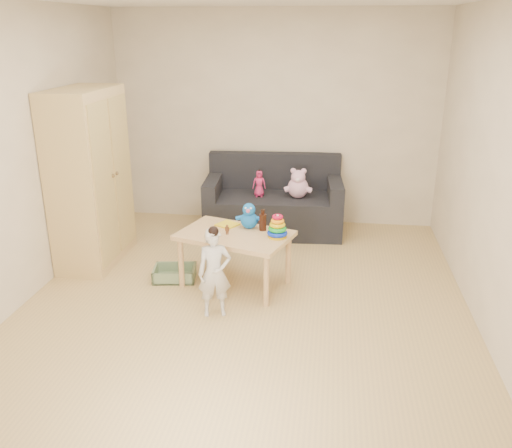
# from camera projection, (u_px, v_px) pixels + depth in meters

# --- Properties ---
(room) EXTENTS (4.50, 4.50, 4.50)m
(room) POSITION_uv_depth(u_px,v_px,m) (246.00, 162.00, 4.58)
(room) COLOR tan
(room) RESTS_ON ground
(wardrobe) EXTENTS (0.50, 1.01, 1.81)m
(wardrobe) POSITION_uv_depth(u_px,v_px,m) (90.00, 178.00, 5.57)
(wardrobe) COLOR tan
(wardrobe) RESTS_ON ground
(sofa) EXTENTS (1.69, 0.93, 0.46)m
(sofa) POSITION_uv_depth(u_px,v_px,m) (273.00, 213.00, 6.62)
(sofa) COLOR black
(sofa) RESTS_ON ground
(play_table) EXTENTS (1.17, 0.92, 0.54)m
(play_table) POSITION_uv_depth(u_px,v_px,m) (235.00, 259.00, 5.20)
(play_table) COLOR #DCB779
(play_table) RESTS_ON ground
(storage_bin) EXTENTS (0.45, 0.37, 0.12)m
(storage_bin) POSITION_uv_depth(u_px,v_px,m) (175.00, 273.00, 5.40)
(storage_bin) COLOR gray
(storage_bin) RESTS_ON ground
(toddler) EXTENTS (0.33, 0.27, 0.77)m
(toddler) POSITION_uv_depth(u_px,v_px,m) (215.00, 274.00, 4.63)
(toddler) COLOR beige
(toddler) RESTS_ON ground
(pink_bear) EXTENTS (0.30, 0.27, 0.30)m
(pink_bear) POSITION_uv_depth(u_px,v_px,m) (298.00, 185.00, 6.41)
(pink_bear) COLOR #F3B3DA
(pink_bear) RESTS_ON sofa
(doll) EXTENTS (0.17, 0.12, 0.31)m
(doll) POSITION_uv_depth(u_px,v_px,m) (259.00, 184.00, 6.44)
(doll) COLOR #E32A6E
(doll) RESTS_ON sofa
(ring_stacker) EXTENTS (0.19, 0.19, 0.22)m
(ring_stacker) POSITION_uv_depth(u_px,v_px,m) (277.00, 228.00, 4.99)
(ring_stacker) COLOR #CDA30A
(ring_stacker) RESTS_ON play_table
(brown_bottle) EXTENTS (0.07, 0.07, 0.21)m
(brown_bottle) POSITION_uv_depth(u_px,v_px,m) (263.00, 221.00, 5.16)
(brown_bottle) COLOR black
(brown_bottle) RESTS_ON play_table
(blue_plush) EXTENTS (0.22, 0.17, 0.26)m
(blue_plush) POSITION_uv_depth(u_px,v_px,m) (249.00, 215.00, 5.21)
(blue_plush) COLOR blue
(blue_plush) RESTS_ON play_table
(wooden_figure) EXTENTS (0.05, 0.04, 0.10)m
(wooden_figure) POSITION_uv_depth(u_px,v_px,m) (227.00, 229.00, 5.07)
(wooden_figure) COLOR #5A321B
(wooden_figure) RESTS_ON play_table
(yellow_book) EXTENTS (0.25, 0.25, 0.01)m
(yellow_book) POSITION_uv_depth(u_px,v_px,m) (227.00, 225.00, 5.32)
(yellow_book) COLOR yellow
(yellow_book) RESTS_ON play_table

